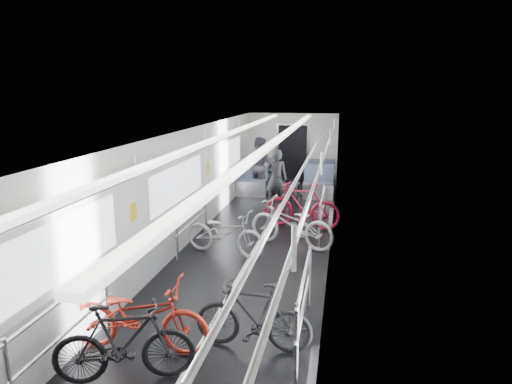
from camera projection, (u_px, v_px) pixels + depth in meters
The scene contains 10 objects.
car_shell at pixel (267, 181), 10.47m from camera, with size 3.02×14.01×2.41m.
bike_left_near at pixel (139, 316), 5.64m from camera, with size 0.63×1.82×0.96m, color #A12113.
bike_left_mid at pixel (124, 343), 5.05m from camera, with size 0.44×1.57×0.94m, color black.
bike_left_far at pixel (225, 232), 8.98m from camera, with size 0.59×1.70×0.89m, color #A7A8AC.
bike_right_near at pixel (253, 315), 5.69m from camera, with size 0.43×1.51×0.91m, color black.
bike_right_mid at pixel (291, 224), 9.40m from camera, with size 0.65×1.88×0.99m, color silver.
bike_right_far at pixel (302, 205), 10.63m from camera, with size 0.52×1.83×1.10m, color maroon.
bike_aisle at pixel (292, 192), 12.25m from camera, with size 0.66×1.90×1.00m, color black.
person_standing at pixel (276, 179), 12.36m from camera, with size 0.60×0.39×1.63m, color black.
person_seated at pixel (259, 165), 14.09m from camera, with size 0.86×0.67×1.76m, color #333038.
Camera 1 is at (1.69, -8.34, 3.23)m, focal length 32.00 mm.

